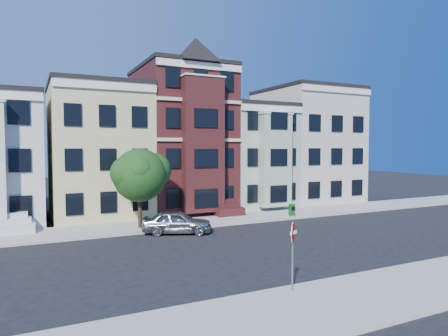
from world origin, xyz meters
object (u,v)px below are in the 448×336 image
street_tree (140,179)px  stop_sign (292,252)px  parked_car (177,222)px  newspaper_box (292,210)px

street_tree → stop_sign: (2.13, -13.92, -1.76)m
street_tree → stop_sign: size_ratio=2.21×
parked_car → stop_sign: size_ratio=1.48×
street_tree → parked_car: 3.85m
street_tree → newspaper_box: street_tree is taller
street_tree → newspaper_box: 12.00m
street_tree → stop_sign: bearing=-81.3°
newspaper_box → stop_sign: stop_sign is taller
street_tree → parked_car: size_ratio=1.49×
parked_car → newspaper_box: size_ratio=4.76×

